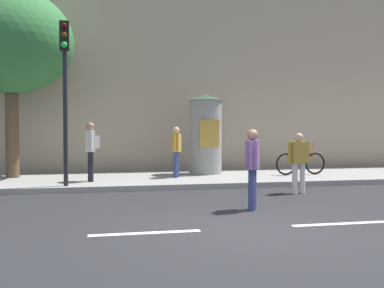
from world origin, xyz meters
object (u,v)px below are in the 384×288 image
object	(u,v)px
pedestrian_in_dark_shirt	(91,146)
pedestrian_near_pole	(176,148)
poster_column	(205,133)
street_tree	(11,42)
pedestrian_with_backpack	(298,157)
traffic_light	(65,76)
pedestrian_with_bag	(252,163)
bicycle_leaning	(301,163)

from	to	relation	value
pedestrian_in_dark_shirt	pedestrian_near_pole	bearing A→B (deg)	12.47
pedestrian_near_pole	poster_column	bearing A→B (deg)	38.88
street_tree	poster_column	bearing A→B (deg)	-0.84
street_tree	pedestrian_with_backpack	xyz separation A→B (m)	(7.57, -4.18, -3.38)
street_tree	pedestrian_near_pole	xyz separation A→B (m)	(4.96, -1.03, -3.24)
traffic_light	street_tree	world-z (taller)	street_tree
street_tree	pedestrian_with_backpack	bearing A→B (deg)	-28.92
traffic_light	pedestrian_with_bag	xyz separation A→B (m)	(3.87, -3.59, -2.06)
pedestrian_in_dark_shirt	street_tree	bearing A→B (deg)	146.09
traffic_light	pedestrian_with_backpack	xyz separation A→B (m)	(5.85, -1.52, -2.10)
traffic_light	pedestrian_near_pole	world-z (taller)	traffic_light
poster_column	pedestrian_with_backpack	size ratio (longest dim) A/B	1.71
pedestrian_with_backpack	pedestrian_near_pole	distance (m)	4.09
pedestrian_in_dark_shirt	bicycle_leaning	world-z (taller)	pedestrian_in_dark_shirt
pedestrian_with_bag	bicycle_leaning	world-z (taller)	pedestrian_with_bag
pedestrian_in_dark_shirt	pedestrian_near_pole	xyz separation A→B (m)	(2.58, 0.57, -0.10)
street_tree	pedestrian_with_backpack	size ratio (longest dim) A/B	3.72
poster_column	pedestrian_near_pole	bearing A→B (deg)	-141.12
poster_column	pedestrian_near_pole	xyz separation A→B (m)	(-1.17, -0.94, -0.43)
pedestrian_with_bag	pedestrian_with_backpack	size ratio (longest dim) A/B	1.07
pedestrian_with_backpack	bicycle_leaning	size ratio (longest dim) A/B	0.88
poster_column	pedestrian_with_backpack	xyz separation A→B (m)	(1.44, -4.09, -0.57)
bicycle_leaning	traffic_light	bearing A→B (deg)	-168.15
traffic_light	poster_column	size ratio (longest dim) A/B	1.61
street_tree	bicycle_leaning	size ratio (longest dim) A/B	3.27
poster_column	street_tree	size ratio (longest dim) A/B	0.46
traffic_light	pedestrian_with_backpack	size ratio (longest dim) A/B	2.75
poster_column	pedestrian_with_bag	distance (m)	6.21
bicycle_leaning	pedestrian_with_backpack	bearing A→B (deg)	-116.43
poster_column	pedestrian_in_dark_shirt	bearing A→B (deg)	-158.05
street_tree	bicycle_leaning	distance (m)	9.91
pedestrian_near_pole	bicycle_leaning	distance (m)	4.17
traffic_light	street_tree	size ratio (longest dim) A/B	0.74
pedestrian_near_pole	pedestrian_with_backpack	bearing A→B (deg)	-50.41
pedestrian_in_dark_shirt	pedestrian_with_backpack	bearing A→B (deg)	-26.45
pedestrian_with_bag	pedestrian_in_dark_shirt	world-z (taller)	pedestrian_in_dark_shirt
pedestrian_with_bag	pedestrian_with_backpack	xyz separation A→B (m)	(1.98, 2.07, -0.04)
pedestrian_with_bag	bicycle_leaning	xyz separation A→B (m)	(3.50, 5.14, -0.43)
bicycle_leaning	pedestrian_with_bag	bearing A→B (deg)	-124.29
street_tree	pedestrian_in_dark_shirt	size ratio (longest dim) A/B	3.41
pedestrian_near_pole	bicycle_leaning	size ratio (longest dim) A/B	0.89
pedestrian_with_bag	traffic_light	bearing A→B (deg)	137.16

